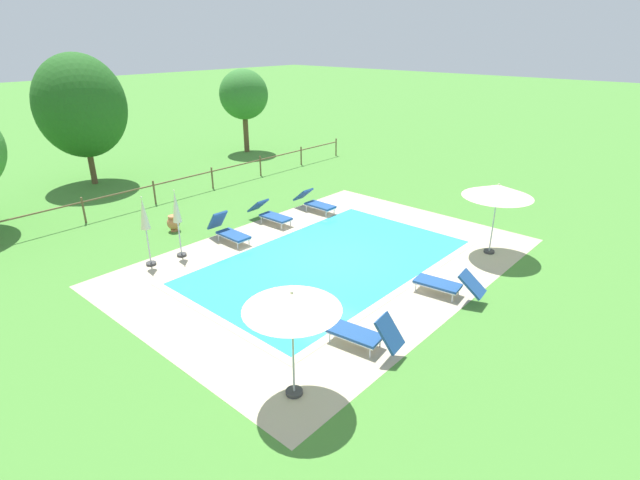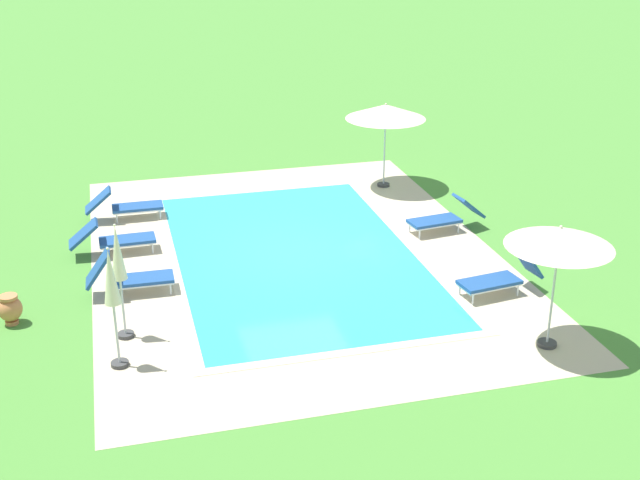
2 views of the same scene
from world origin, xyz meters
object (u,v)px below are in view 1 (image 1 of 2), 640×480
sun_lounger_north_near_steps (270,214)px  sun_lounger_south_near_corner (229,231)px  sun_lounger_north_end (365,334)px  patio_umbrella_open_by_bench (292,302)px  patio_umbrella_open_foreground (498,191)px  patio_umbrella_closed_row_mid_west (176,212)px  tree_far_west (81,106)px  sun_lounger_north_mid (447,284)px  terracotta_urn_near_fence (173,223)px  sun_lounger_north_far (315,202)px  patio_umbrella_closed_row_west (144,218)px  tree_west_mid (244,95)px

sun_lounger_north_near_steps → sun_lounger_south_near_corner: sun_lounger_south_near_corner is taller
sun_lounger_north_end → patio_umbrella_open_by_bench: size_ratio=0.78×
sun_lounger_south_near_corner → patio_umbrella_open_foreground: (5.28, -7.46, 1.80)m
patio_umbrella_closed_row_mid_west → tree_far_west: (2.09, 10.73, 2.19)m
sun_lounger_north_mid → patio_umbrella_open_foreground: 4.13m
tree_far_west → patio_umbrella_closed_row_mid_west: bearing=-101.0°
terracotta_urn_near_fence → sun_lounger_north_end: bearing=-97.0°
sun_lounger_north_far → patio_umbrella_open_foreground: 7.60m
sun_lounger_north_far → patio_umbrella_open_foreground: (0.79, -7.34, 1.83)m
sun_lounger_north_near_steps → sun_lounger_south_near_corner: size_ratio=1.09×
sun_lounger_north_mid → sun_lounger_north_end: (-3.59, 0.24, 0.02)m
sun_lounger_north_far → patio_umbrella_open_foreground: bearing=-83.9°
sun_lounger_north_near_steps → sun_lounger_north_mid: 8.08m
sun_lounger_north_end → patio_umbrella_closed_row_mid_west: bearing=89.2°
sun_lounger_north_near_steps → sun_lounger_north_far: 2.26m
patio_umbrella_open_foreground → patio_umbrella_closed_row_mid_west: (-7.16, 7.66, -0.62)m
sun_lounger_north_mid → patio_umbrella_closed_row_mid_west: (-3.47, 8.01, 1.21)m
patio_umbrella_open_by_bench → terracotta_urn_near_fence: (3.48, 9.80, -1.86)m
patio_umbrella_closed_row_west → tree_west_mid: size_ratio=0.46×
sun_lounger_north_far → patio_umbrella_open_by_bench: patio_umbrella_open_by_bench is taller
sun_lounger_north_far → patio_umbrella_closed_row_west: patio_umbrella_closed_row_west is taller
sun_lounger_north_far → sun_lounger_north_end: 9.87m
sun_lounger_north_near_steps → patio_umbrella_closed_row_west: bearing=178.8°
patio_umbrella_closed_row_west → tree_west_mid: 16.73m
patio_umbrella_closed_row_west → sun_lounger_north_far: bearing=-3.6°
sun_lounger_north_near_steps → sun_lounger_north_far: sun_lounger_north_far is taller
sun_lounger_north_end → sun_lounger_south_near_corner: size_ratio=1.03×
sun_lounger_north_near_steps → sun_lounger_north_far: bearing=-9.3°
sun_lounger_north_mid → sun_lounger_north_far: 8.21m
tree_west_mid → sun_lounger_north_mid: bearing=-114.4°
sun_lounger_north_near_steps → patio_umbrella_open_foreground: (3.01, -7.70, 1.83)m
patio_umbrella_open_by_bench → patio_umbrella_closed_row_west: (1.32, 7.80, -0.59)m
sun_lounger_north_mid → patio_umbrella_closed_row_west: size_ratio=0.87×
patio_umbrella_open_by_bench → tree_far_west: size_ratio=0.39×
sun_lounger_south_near_corner → tree_far_west: 11.44m
sun_lounger_south_near_corner → terracotta_urn_near_fence: 2.47m
sun_lounger_north_far → sun_lounger_north_near_steps: bearing=170.7°
sun_lounger_north_end → patio_umbrella_closed_row_west: size_ratio=0.81×
patio_umbrella_closed_row_west → patio_umbrella_closed_row_mid_west: 1.07m
sun_lounger_north_far → patio_umbrella_open_by_bench: size_ratio=0.81×
sun_lounger_north_near_steps → sun_lounger_north_end: bearing=-118.6°
sun_lounger_north_far → patio_umbrella_open_by_bench: (-8.74, -7.32, 1.82)m
sun_lounger_north_near_steps → sun_lounger_south_near_corner: (-2.27, -0.24, 0.02)m
sun_lounger_south_near_corner → tree_west_mid: (10.03, 10.75, 3.10)m
sun_lounger_north_mid → patio_umbrella_open_by_bench: bearing=176.4°
sun_lounger_north_end → tree_west_mid: (12.02, 18.32, 3.10)m
terracotta_urn_near_fence → tree_far_west: tree_far_west is taller
patio_umbrella_closed_row_west → patio_umbrella_closed_row_mid_west: (1.05, -0.15, -0.02)m
sun_lounger_north_end → sun_lounger_north_far: bearing=48.9°
sun_lounger_north_far → patio_umbrella_open_by_bench: 11.55m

